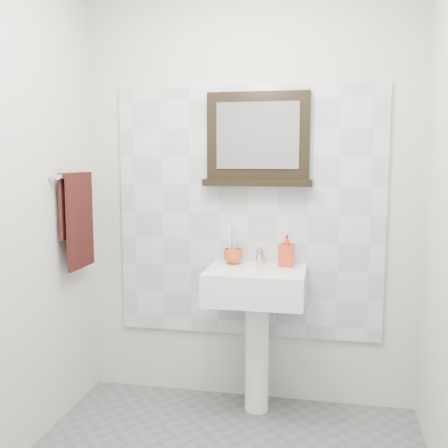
# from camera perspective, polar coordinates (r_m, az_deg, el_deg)

# --- Properties ---
(back_wall) EXTENTS (2.00, 0.01, 2.50)m
(back_wall) POSITION_cam_1_polar(r_m,az_deg,el_deg) (3.14, 2.67, 3.02)
(back_wall) COLOR beige
(back_wall) RESTS_ON ground
(front_wall) EXTENTS (2.00, 0.01, 2.50)m
(front_wall) POSITION_cam_1_polar(r_m,az_deg,el_deg) (1.04, -15.85, -5.71)
(front_wall) COLOR beige
(front_wall) RESTS_ON ground
(splashback) EXTENTS (1.60, 0.02, 1.50)m
(splashback) POSITION_cam_1_polar(r_m,az_deg,el_deg) (3.14, 2.63, 1.18)
(splashback) COLOR #B5C0C5
(splashback) RESTS_ON back_wall
(pedestal_sink) EXTENTS (0.55, 0.44, 0.96)m
(pedestal_sink) POSITION_cam_1_polar(r_m,az_deg,el_deg) (3.01, 3.53, -8.28)
(pedestal_sink) COLOR white
(pedestal_sink) RESTS_ON ground
(toothbrush_cup) EXTENTS (0.13, 0.13, 0.09)m
(toothbrush_cup) POSITION_cam_1_polar(r_m,az_deg,el_deg) (3.08, 1.00, -3.53)
(toothbrush_cup) COLOR #C24416
(toothbrush_cup) RESTS_ON pedestal_sink
(toothbrushes) EXTENTS (0.05, 0.04, 0.21)m
(toothbrushes) POSITION_cam_1_polar(r_m,az_deg,el_deg) (3.07, 0.96, -2.09)
(toothbrushes) COLOR white
(toothbrushes) RESTS_ON toothbrush_cup
(soap_dispenser) EXTENTS (0.09, 0.09, 0.19)m
(soap_dispenser) POSITION_cam_1_polar(r_m,az_deg,el_deg) (3.03, 6.84, -2.85)
(soap_dispenser) COLOR red
(soap_dispenser) RESTS_ON pedestal_sink
(framed_mirror) EXTENTS (0.64, 0.11, 0.54)m
(framed_mirror) POSITION_cam_1_polar(r_m,az_deg,el_deg) (3.09, 3.72, 8.94)
(framed_mirror) COLOR black
(framed_mirror) RESTS_ON back_wall
(towel_bar) EXTENTS (0.07, 0.40, 0.03)m
(towel_bar) POSITION_cam_1_polar(r_m,az_deg,el_deg) (3.11, -15.94, 5.05)
(towel_bar) COLOR silver
(towel_bar) RESTS_ON left_wall
(hand_towel) EXTENTS (0.06, 0.30, 0.55)m
(hand_towel) POSITION_cam_1_polar(r_m,az_deg,el_deg) (3.12, -15.69, 1.19)
(hand_towel) COLOR black
(hand_towel) RESTS_ON towel_bar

